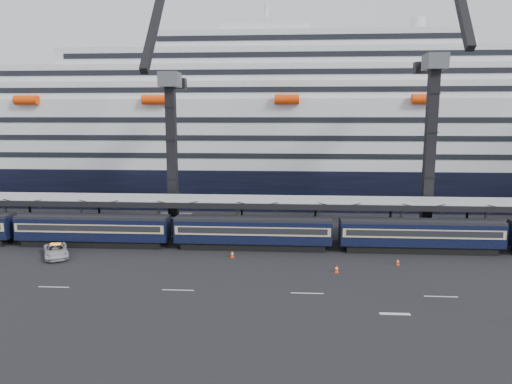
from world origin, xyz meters
TOP-DOWN VIEW (x-y plane):
  - ground at (0.00, 0.00)m, footprint 260.00×260.00m
  - lane_markings at (8.15, -5.23)m, footprint 111.00×4.27m
  - train at (-4.65, 10.00)m, footprint 133.05×3.00m
  - canopy at (0.00, 14.00)m, footprint 130.00×6.25m
  - cruise_ship at (-1.08, 45.99)m, footprint 214.09×28.84m
  - crane_dark_near at (-20.00, 18.59)m, footprint 4.50×17.75m
  - crane_dark_mid at (15.00, 17.59)m, footprint 4.50×18.24m
  - pickup_truck at (-30.41, 5.13)m, footprint 4.82×5.90m
  - traffic_cone_c at (-10.12, 6.34)m, footprint 0.43×0.43m
  - traffic_cone_d at (1.32, 1.95)m, footprint 0.43×0.43m
  - traffic_cone_e at (8.26, 4.82)m, footprint 0.37×0.37m

SIDE VIEW (x-z plane):
  - ground at x=0.00m, z-range 0.00..0.00m
  - lane_markings at x=8.15m, z-range 0.00..0.02m
  - traffic_cone_e at x=8.26m, z-range 0.00..0.74m
  - traffic_cone_d at x=1.32m, z-range -0.01..0.85m
  - traffic_cone_c at x=-10.12m, z-range -0.01..0.85m
  - pickup_truck at x=-30.41m, z-range 0.00..1.49m
  - train at x=-4.65m, z-range 0.18..4.23m
  - canopy at x=0.00m, z-range 2.49..8.01m
  - crane_dark_near at x=-20.00m, z-range -5.61..29.47m
  - cruise_ship at x=-1.08m, z-range -4.66..29.34m
  - crane_dark_mid at x=15.00m, z-range -6.46..33.18m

